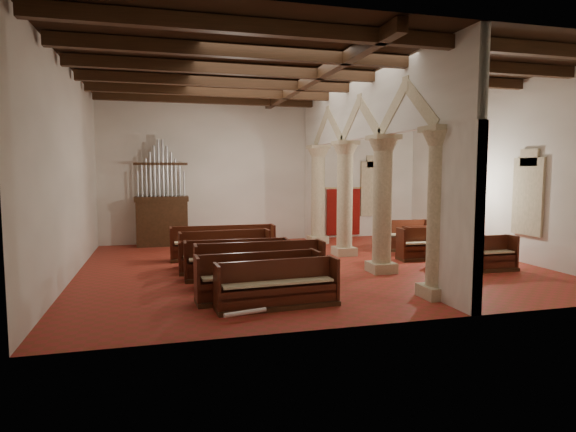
# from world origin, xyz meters

# --- Properties ---
(floor) EXTENTS (14.00, 14.00, 0.00)m
(floor) POSITION_xyz_m (0.00, 0.00, 0.00)
(floor) COLOR maroon
(floor) RESTS_ON ground
(ceiling) EXTENTS (14.00, 14.00, 0.00)m
(ceiling) POSITION_xyz_m (0.00, 0.00, 6.00)
(ceiling) COLOR black
(ceiling) RESTS_ON wall_back
(wall_back) EXTENTS (14.00, 0.02, 6.00)m
(wall_back) POSITION_xyz_m (0.00, 6.00, 3.00)
(wall_back) COLOR white
(wall_back) RESTS_ON floor
(wall_front) EXTENTS (14.00, 0.02, 6.00)m
(wall_front) POSITION_xyz_m (0.00, -6.00, 3.00)
(wall_front) COLOR white
(wall_front) RESTS_ON floor
(wall_left) EXTENTS (0.02, 12.00, 6.00)m
(wall_left) POSITION_xyz_m (-7.00, 0.00, 3.00)
(wall_left) COLOR white
(wall_left) RESTS_ON floor
(wall_right) EXTENTS (0.02, 12.00, 6.00)m
(wall_right) POSITION_xyz_m (7.00, 0.00, 3.00)
(wall_right) COLOR white
(wall_right) RESTS_ON floor
(ceiling_beams) EXTENTS (13.80, 11.80, 0.30)m
(ceiling_beams) POSITION_xyz_m (0.00, 0.00, 5.82)
(ceiling_beams) COLOR #3F2314
(ceiling_beams) RESTS_ON wall_back
(arcade) EXTENTS (0.90, 11.90, 6.00)m
(arcade) POSITION_xyz_m (1.80, 0.00, 3.56)
(arcade) COLOR beige
(arcade) RESTS_ON floor
(window_right_a) EXTENTS (0.03, 1.00, 2.20)m
(window_right_a) POSITION_xyz_m (6.98, -1.50, 2.20)
(window_right_a) COLOR #2D6651
(window_right_a) RESTS_ON wall_right
(window_right_b) EXTENTS (0.03, 1.00, 2.20)m
(window_right_b) POSITION_xyz_m (6.98, 2.50, 2.20)
(window_right_b) COLOR #2D6651
(window_right_b) RESTS_ON wall_right
(window_back) EXTENTS (1.00, 0.03, 2.20)m
(window_back) POSITION_xyz_m (5.00, 5.98, 2.20)
(window_back) COLOR #2D6651
(window_back) RESTS_ON wall_back
(pipe_organ) EXTENTS (2.10, 0.85, 4.40)m
(pipe_organ) POSITION_xyz_m (-4.50, 5.50, 1.37)
(pipe_organ) COLOR #3F2314
(pipe_organ) RESTS_ON floor
(lectern) EXTENTS (0.67, 0.72, 1.36)m
(lectern) POSITION_xyz_m (-3.94, 5.49, 0.56)
(lectern) COLOR #371A11
(lectern) RESTS_ON floor
(dossal_curtain) EXTENTS (1.80, 0.07, 2.17)m
(dossal_curtain) POSITION_xyz_m (3.50, 5.92, 1.17)
(dossal_curtain) COLOR maroon
(dossal_curtain) RESTS_ON floor
(processional_banner) EXTENTS (0.47, 0.60, 2.17)m
(processional_banner) POSITION_xyz_m (5.22, 5.49, 0.77)
(processional_banner) COLOR #3F2314
(processional_banner) RESTS_ON floor
(hymnal_box_a) EXTENTS (0.36, 0.30, 0.34)m
(hymnal_box_a) POSITION_xyz_m (-1.34, -4.05, 0.27)
(hymnal_box_a) COLOR navy
(hymnal_box_a) RESTS_ON floor
(hymnal_box_b) EXTENTS (0.37, 0.33, 0.32)m
(hymnal_box_b) POSITION_xyz_m (-1.26, -2.72, 0.26)
(hymnal_box_b) COLOR navy
(hymnal_box_b) RESTS_ON floor
(hymnal_box_c) EXTENTS (0.34, 0.28, 0.33)m
(hymnal_box_c) POSITION_xyz_m (0.08, -1.27, 0.26)
(hymnal_box_c) COLOR navy
(hymnal_box_c) RESTS_ON floor
(tube_heater_a) EXTENTS (0.92, 0.31, 0.09)m
(tube_heater_a) POSITION_xyz_m (-2.94, -5.04, 0.16)
(tube_heater_a) COLOR white
(tube_heater_a) RESTS_ON floor
(tube_heater_b) EXTENTS (1.12, 0.17, 0.11)m
(tube_heater_b) POSITION_xyz_m (-3.23, -3.34, 0.16)
(tube_heater_b) COLOR silver
(tube_heater_b) RESTS_ON floor
(nave_pew_0) EXTENTS (2.81, 0.88, 1.05)m
(nave_pew_0) POSITION_xyz_m (-2.08, -4.31, 0.35)
(nave_pew_0) COLOR #3F2314
(nave_pew_0) RESTS_ON floor
(nave_pew_1) EXTENTS (2.97, 0.89, 1.11)m
(nave_pew_1) POSITION_xyz_m (-2.37, -3.57, 0.37)
(nave_pew_1) COLOR #3F2314
(nave_pew_1) RESTS_ON floor
(nave_pew_2) EXTENTS (3.44, 0.79, 1.14)m
(nave_pew_2) POSITION_xyz_m (-2.04, -2.18, 0.38)
(nave_pew_2) COLOR #3F2314
(nave_pew_2) RESTS_ON floor
(nave_pew_3) EXTENTS (2.95, 0.80, 1.09)m
(nave_pew_3) POSITION_xyz_m (-2.50, -1.21, 0.36)
(nave_pew_3) COLOR #3F2314
(nave_pew_3) RESTS_ON floor
(nave_pew_4) EXTENTS (3.01, 0.73, 0.95)m
(nave_pew_4) POSITION_xyz_m (-2.58, -0.28, 0.31)
(nave_pew_4) COLOR #3F2314
(nave_pew_4) RESTS_ON floor
(nave_pew_5) EXTENTS (2.90, 0.89, 1.12)m
(nave_pew_5) POSITION_xyz_m (-2.60, 0.66, 0.37)
(nave_pew_5) COLOR #3F2314
(nave_pew_5) RESTS_ON floor
(nave_pew_6) EXTENTS (3.56, 0.80, 1.15)m
(nave_pew_6) POSITION_xyz_m (-2.50, 1.87, 0.38)
(nave_pew_6) COLOR #3F2314
(nave_pew_6) RESTS_ON floor
(aisle_pew_0) EXTENTS (1.99, 0.74, 1.06)m
(aisle_pew_0) POSITION_xyz_m (4.91, -2.12, 0.36)
(aisle_pew_0) COLOR #3F2314
(aisle_pew_0) RESTS_ON floor
(aisle_pew_1) EXTENTS (1.72, 0.69, 0.95)m
(aisle_pew_1) POSITION_xyz_m (4.79, -1.10, 0.32)
(aisle_pew_1) COLOR #3F2314
(aisle_pew_1) RESTS_ON floor
(aisle_pew_2) EXTENTS (2.19, 0.83, 1.09)m
(aisle_pew_2) POSITION_xyz_m (4.30, -0.03, 0.37)
(aisle_pew_2) COLOR #3F2314
(aisle_pew_2) RESTS_ON floor
(aisle_pew_3) EXTENTS (1.74, 0.72, 1.03)m
(aisle_pew_3) POSITION_xyz_m (4.80, 0.93, 0.35)
(aisle_pew_3) COLOR #3F2314
(aisle_pew_3) RESTS_ON floor
(aisle_pew_4) EXTENTS (2.02, 0.88, 1.15)m
(aisle_pew_4) POSITION_xyz_m (4.42, 1.95, 0.39)
(aisle_pew_4) COLOR #3F2314
(aisle_pew_4) RESTS_ON floor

